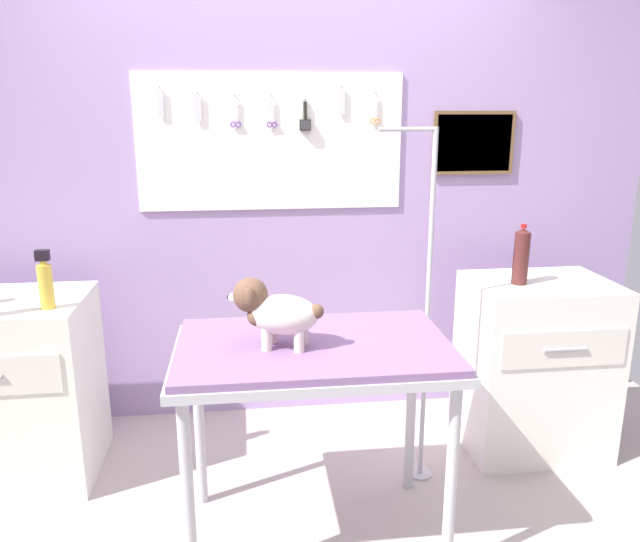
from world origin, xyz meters
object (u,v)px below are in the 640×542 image
object	(u,v)px
counter_left	(4,389)
soda_bottle	(521,256)
dog	(274,311)
grooming_arm	(425,325)
grooming_table	(314,363)
cabinet_right	(534,365)

from	to	relation	value
counter_left	soda_bottle	distance (m)	2.50
dog	soda_bottle	bearing A→B (deg)	25.08
grooming_arm	dog	bearing A→B (deg)	-151.32
dog	soda_bottle	distance (m)	1.32
dog	counter_left	xyz separation A→B (m)	(-1.23, 0.63, -0.54)
counter_left	soda_bottle	size ratio (longest dim) A/B	2.98
grooming_table	soda_bottle	size ratio (longest dim) A/B	3.64
grooming_table	dog	distance (m)	0.27
grooming_arm	cabinet_right	distance (m)	0.75
dog	cabinet_right	distance (m)	1.55
grooming_arm	grooming_table	bearing A→B (deg)	-146.54
grooming_table	cabinet_right	distance (m)	1.35
dog	counter_left	bearing A→B (deg)	152.73
soda_bottle	grooming_arm	bearing A→B (deg)	-160.09
grooming_table	cabinet_right	bearing A→B (deg)	25.60
cabinet_right	soda_bottle	size ratio (longest dim) A/B	3.03
grooming_table	dog	world-z (taller)	dog
grooming_arm	counter_left	world-z (taller)	grooming_arm
grooming_arm	counter_left	size ratio (longest dim) A/B	1.87
counter_left	cabinet_right	distance (m)	2.56
grooming_arm	dog	size ratio (longest dim) A/B	4.63
counter_left	cabinet_right	size ratio (longest dim) A/B	0.98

